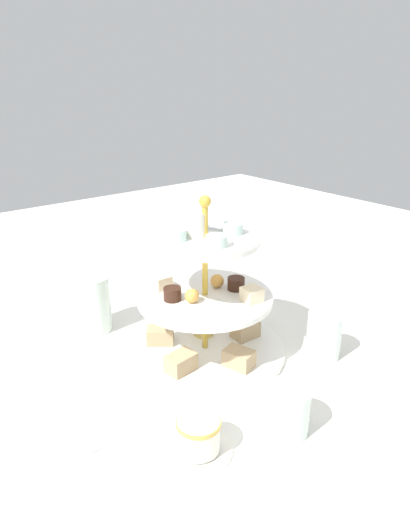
# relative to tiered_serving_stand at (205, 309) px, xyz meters

# --- Properties ---
(ground_plane) EXTENTS (2.40, 2.40, 0.00)m
(ground_plane) POSITION_rel_tiered_serving_stand_xyz_m (-0.00, 0.00, -0.09)
(ground_plane) COLOR silver
(tiered_serving_stand) EXTENTS (0.29, 0.29, 0.29)m
(tiered_serving_stand) POSITION_rel_tiered_serving_stand_xyz_m (0.00, 0.00, 0.00)
(tiered_serving_stand) COLOR white
(tiered_serving_stand) RESTS_ON ground_plane
(water_glass_tall_right) EXTENTS (0.07, 0.07, 0.11)m
(water_glass_tall_right) POSITION_rel_tiered_serving_stand_xyz_m (0.20, 0.12, -0.03)
(water_glass_tall_right) COLOR silver
(water_glass_tall_right) RESTS_ON ground_plane
(water_glass_short_left) EXTENTS (0.06, 0.06, 0.07)m
(water_glass_short_left) POSITION_rel_tiered_serving_stand_xyz_m (-0.23, 0.04, -0.05)
(water_glass_short_left) COLOR silver
(water_glass_short_left) RESTS_ON ground_plane
(teacup_with_saucer) EXTENTS (0.09, 0.09, 0.05)m
(teacup_with_saucer) POSITION_rel_tiered_serving_stand_xyz_m (-0.18, 0.16, -0.06)
(teacup_with_saucer) COLOR white
(teacup_with_saucer) RESTS_ON ground_plane
(butter_knife_left) EXTENTS (0.12, 0.13, 0.00)m
(butter_knife_left) POSITION_rel_tiered_serving_stand_xyz_m (0.18, -0.22, -0.08)
(butter_knife_left) COLOR silver
(butter_knife_left) RESTS_ON ground_plane
(butter_knife_right) EXTENTS (0.17, 0.04, 0.00)m
(butter_knife_right) POSITION_rel_tiered_serving_stand_xyz_m (-0.02, 0.28, -0.08)
(butter_knife_right) COLOR silver
(butter_knife_right) RESTS_ON ground_plane
(water_glass_mid_back) EXTENTS (0.06, 0.06, 0.08)m
(water_glass_mid_back) POSITION_rel_tiered_serving_stand_xyz_m (-0.14, -0.15, -0.05)
(water_glass_mid_back) COLOR silver
(water_glass_mid_back) RESTS_ON ground_plane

